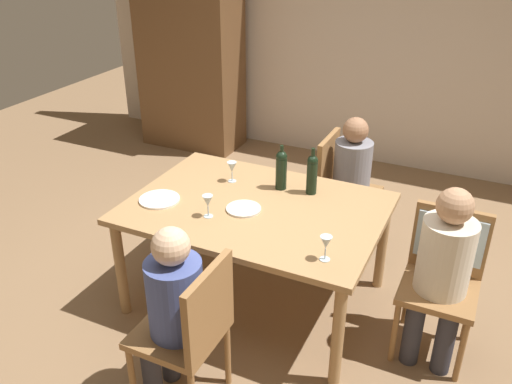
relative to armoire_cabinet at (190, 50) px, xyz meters
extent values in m
plane|color=#846647|center=(1.92, -2.34, -1.10)|extent=(10.00, 10.00, 0.00)
cube|color=beige|center=(1.92, 0.45, 0.25)|extent=(6.40, 0.12, 2.70)
cube|color=brown|center=(0.00, 0.00, -0.05)|extent=(1.10, 0.56, 2.10)
cube|color=#A87F51|center=(1.92, -2.34, -0.36)|extent=(1.64, 1.17, 0.04)
cylinder|color=#A87F51|center=(1.17, -2.85, -0.74)|extent=(0.07, 0.07, 0.71)
cylinder|color=#A87F51|center=(2.67, -2.85, -0.74)|extent=(0.07, 0.07, 0.71)
cylinder|color=#A87F51|center=(1.17, -1.82, -0.74)|extent=(0.07, 0.07, 0.71)
cylinder|color=#A87F51|center=(2.67, -1.82, -0.74)|extent=(0.07, 0.07, 0.71)
cylinder|color=olive|center=(3.31, -2.53, -0.88)|extent=(0.04, 0.04, 0.44)
cylinder|color=olive|center=(2.93, -2.53, -0.88)|extent=(0.04, 0.04, 0.44)
cylinder|color=olive|center=(3.31, -2.15, -0.88)|extent=(0.04, 0.04, 0.44)
cylinder|color=olive|center=(2.93, -2.15, -0.88)|extent=(0.04, 0.04, 0.44)
cube|color=olive|center=(3.12, -2.34, -0.64)|extent=(0.44, 0.44, 0.04)
cube|color=olive|center=(3.12, -2.14, -0.40)|extent=(0.44, 0.04, 0.44)
cube|color=#ADC6D6|center=(3.12, -2.14, -0.38)|extent=(0.40, 0.07, 0.31)
cylinder|color=olive|center=(2.48, -1.18, -0.88)|extent=(0.04, 0.04, 0.44)
cylinder|color=olive|center=(2.48, -1.56, -0.88)|extent=(0.04, 0.04, 0.44)
cylinder|color=olive|center=(2.10, -1.18, -0.88)|extent=(0.04, 0.04, 0.44)
cylinder|color=olive|center=(2.10, -1.56, -0.88)|extent=(0.04, 0.04, 0.44)
cube|color=olive|center=(2.29, -1.37, -0.64)|extent=(0.44, 0.44, 0.04)
cube|color=olive|center=(2.09, -1.37, -0.40)|extent=(0.04, 0.44, 0.44)
cylinder|color=olive|center=(1.73, -3.49, -0.88)|extent=(0.04, 0.04, 0.44)
cylinder|color=olive|center=(1.73, -3.11, -0.88)|extent=(0.04, 0.04, 0.44)
cylinder|color=olive|center=(2.11, -3.11, -0.88)|extent=(0.04, 0.04, 0.44)
cube|color=olive|center=(1.92, -3.30, -0.64)|extent=(0.44, 0.44, 0.04)
cube|color=olive|center=(2.12, -3.30, -0.40)|extent=(0.04, 0.44, 0.44)
cylinder|color=#33333D|center=(3.21, -2.48, -0.87)|extent=(0.11, 0.11, 0.46)
cylinder|color=#33333D|center=(3.03, -2.48, -0.87)|extent=(0.11, 0.11, 0.46)
cylinder|color=beige|center=(3.12, -2.34, -0.40)|extent=(0.31, 0.31, 0.47)
sphere|color=tan|center=(3.12, -2.34, -0.06)|extent=(0.21, 0.21, 0.21)
cylinder|color=#33333D|center=(2.42, -1.28, -0.87)|extent=(0.11, 0.11, 0.46)
cylinder|color=#33333D|center=(2.42, -1.46, -0.87)|extent=(0.11, 0.11, 0.46)
cylinder|color=gray|center=(2.29, -1.37, -0.41)|extent=(0.29, 0.29, 0.45)
sphere|color=#996B4C|center=(2.29, -1.37, -0.09)|extent=(0.19, 0.19, 0.19)
cylinder|color=#33333D|center=(1.78, -3.39, -0.87)|extent=(0.11, 0.11, 0.46)
cylinder|color=#33333D|center=(1.78, -3.22, -0.87)|extent=(0.11, 0.11, 0.46)
cylinder|color=#475699|center=(1.92, -3.30, -0.41)|extent=(0.29, 0.29, 0.45)
sphere|color=beige|center=(1.92, -3.30, -0.09)|extent=(0.20, 0.20, 0.20)
cylinder|color=black|center=(2.18, -2.01, -0.23)|extent=(0.07, 0.07, 0.23)
sphere|color=black|center=(2.18, -2.01, -0.10)|extent=(0.07, 0.07, 0.07)
cylinder|color=black|center=(2.18, -2.01, -0.05)|extent=(0.03, 0.03, 0.08)
cylinder|color=black|center=(1.97, -2.04, -0.23)|extent=(0.08, 0.08, 0.23)
sphere|color=black|center=(1.97, -2.04, -0.11)|extent=(0.08, 0.08, 0.08)
cylinder|color=black|center=(1.97, -2.04, -0.06)|extent=(0.03, 0.03, 0.07)
cylinder|color=silver|center=(1.61, -2.09, -0.34)|extent=(0.06, 0.06, 0.00)
cylinder|color=silver|center=(1.61, -2.09, -0.31)|extent=(0.01, 0.01, 0.07)
cone|color=silver|center=(1.61, -2.09, -0.23)|extent=(0.07, 0.07, 0.07)
cylinder|color=silver|center=(2.53, -2.73, -0.34)|extent=(0.06, 0.06, 0.00)
cylinder|color=silver|center=(2.53, -2.73, -0.31)|extent=(0.01, 0.01, 0.07)
cone|color=silver|center=(2.53, -2.73, -0.23)|extent=(0.07, 0.07, 0.07)
cylinder|color=silver|center=(1.71, -2.59, -0.34)|extent=(0.06, 0.06, 0.00)
cylinder|color=silver|center=(1.71, -2.59, -0.31)|extent=(0.01, 0.01, 0.07)
cone|color=silver|center=(1.71, -2.59, -0.23)|extent=(0.07, 0.07, 0.07)
cylinder|color=silver|center=(1.87, -2.42, -0.34)|extent=(0.23, 0.23, 0.01)
cylinder|color=white|center=(1.31, -2.55, -0.34)|extent=(0.27, 0.27, 0.01)
camera|label=1|loc=(3.23, -5.11, 1.35)|focal=37.69mm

